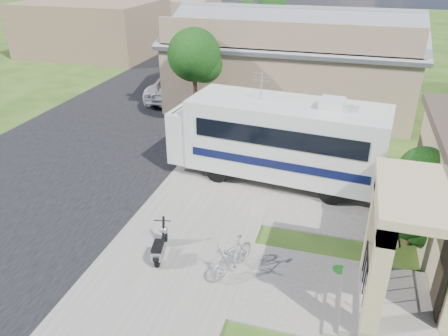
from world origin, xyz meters
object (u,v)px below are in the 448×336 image
(motorhome, at_px, (278,137))
(bicycle, at_px, (232,258))
(pickup_truck, at_px, (177,85))
(shrub, at_px, (420,197))
(van, at_px, (214,55))
(scooter, at_px, (160,246))
(garden_hose, at_px, (339,272))

(motorhome, height_order, bicycle, motorhome)
(pickup_truck, bearing_deg, shrub, 129.97)
(pickup_truck, distance_m, van, 7.46)
(bicycle, relative_size, van, 0.27)
(motorhome, relative_size, scooter, 5.62)
(motorhome, xyz_separation_m, bicycle, (-0.15, -5.52, -1.19))
(scooter, bearing_deg, shrub, 9.75)
(scooter, bearing_deg, garden_hose, -3.99)
(shrub, relative_size, van, 0.52)
(van, bearing_deg, pickup_truck, -87.87)
(shrub, height_order, scooter, shrub)
(pickup_truck, relative_size, van, 0.91)
(motorhome, xyz_separation_m, pickup_truck, (-7.16, 8.11, -0.93))
(bicycle, bearing_deg, scooter, -156.86)
(shrub, height_order, bicycle, shrub)
(pickup_truck, xyz_separation_m, garden_hose, (9.71, -12.93, -0.66))
(garden_hose, bearing_deg, bicycle, -165.48)
(bicycle, bearing_deg, garden_hose, 38.02)
(bicycle, distance_m, van, 22.26)
(shrub, xyz_separation_m, van, (-11.72, 18.39, -0.71))
(bicycle, distance_m, pickup_truck, 15.33)
(scooter, xyz_separation_m, garden_hose, (4.75, 0.69, -0.34))
(scooter, xyz_separation_m, bicycle, (2.04, -0.01, 0.06))
(pickup_truck, distance_m, garden_hose, 16.18)
(motorhome, distance_m, garden_hose, 5.68)
(scooter, bearing_deg, bicycle, -12.59)
(motorhome, distance_m, scooter, 6.06)
(bicycle, bearing_deg, shrub, 53.86)
(shrub, distance_m, bicycle, 5.45)
(scooter, distance_m, garden_hose, 4.81)
(motorhome, bearing_deg, shrub, -26.54)
(scooter, bearing_deg, pickup_truck, 97.78)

